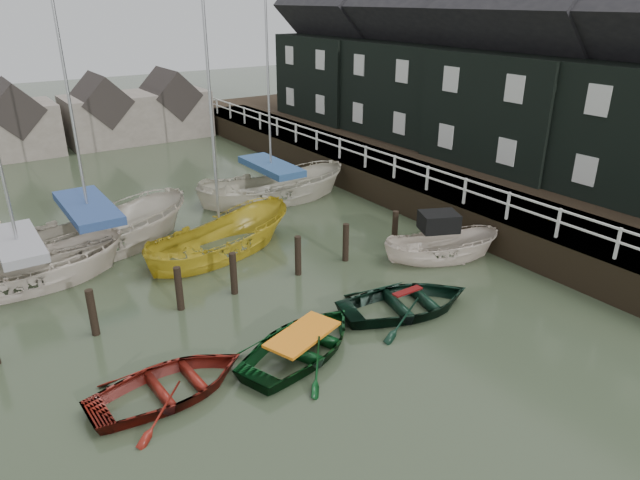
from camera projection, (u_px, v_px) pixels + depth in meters
ground at (318, 323)px, 16.55m from camera, size 120.00×120.00×0.00m
pier at (363, 169)px, 28.77m from camera, size 3.04×32.00×2.70m
land_strip at (440, 166)px, 31.91m from camera, size 14.00×38.00×1.50m
quay_houses at (469, 63)px, 28.65m from camera, size 6.52×28.14×10.01m
mooring_pilings at (236, 278)px, 18.06m from camera, size 13.72×0.22×1.80m
far_sheds at (99, 115)px, 36.03m from camera, size 14.00×4.08×4.39m
rowboat_red at (171, 394)px, 13.57m from camera, size 3.97×2.94×0.79m
rowboat_green at (303, 353)px, 15.13m from camera, size 4.80×4.11×0.84m
rowboat_dkgreen at (406, 311)px, 17.18m from camera, size 4.76×3.88×0.87m
motorboat at (440, 256)px, 20.56m from camera, size 4.51×3.18×2.52m
sailboat_a at (27, 283)px, 18.73m from camera, size 6.54×2.80×11.23m
sailboat_b at (95, 251)px, 21.11m from camera, size 8.12×4.20×11.50m
sailboat_c at (221, 251)px, 21.19m from camera, size 6.80×3.93×11.18m
sailboat_d at (272, 199)px, 26.58m from camera, size 7.42×3.99×11.39m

